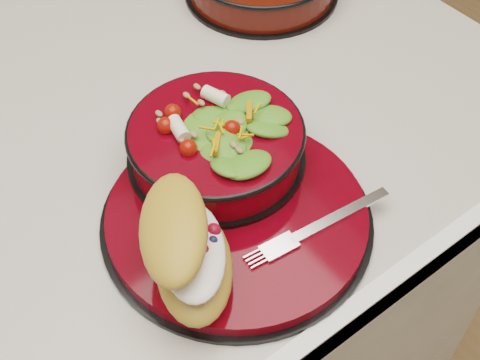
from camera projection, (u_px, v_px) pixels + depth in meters
island_counter at (119, 336)px, 1.15m from camera, size 1.24×0.74×0.90m
dinner_plate at (238, 216)px, 0.75m from camera, size 0.31×0.31×0.02m
salad_bowl at (216, 139)px, 0.76m from camera, size 0.21×0.21×0.09m
croissant at (189, 248)px, 0.66m from camera, size 0.14×0.17×0.09m
fork at (322, 224)px, 0.72m from camera, size 0.17×0.03×0.00m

